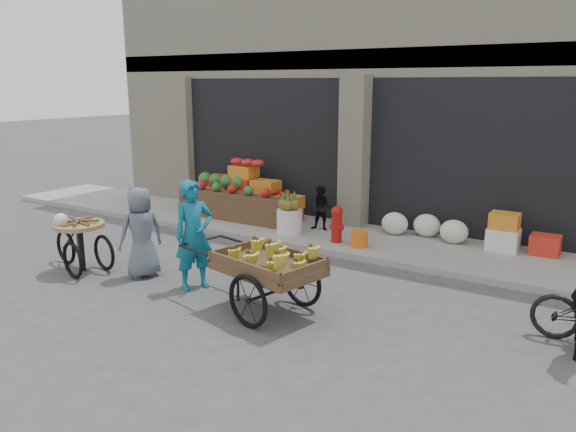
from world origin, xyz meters
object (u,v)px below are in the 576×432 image
Objects in this scene: fire_hydrant at (337,223)px; vendor_grey at (141,232)px; orange_bucket at (359,239)px; vendor_woman at (194,235)px; banana_cart at (265,261)px; pineapple_bin at (290,222)px; seated_person at (321,208)px; tricycle_cart at (80,239)px.

vendor_grey reaches higher than fire_hydrant.
orange_bucket is 0.21× the size of vendor_grey.
vendor_woman reaches higher than fire_hydrant.
fire_hydrant is 0.42× the size of vendor_woman.
vendor_woman is (-1.46, 0.20, 0.10)m from banana_cart.
pineapple_bin is at bearing 176.42° from orange_bucket.
banana_cart is at bearing 109.89° from vendor_grey.
seated_person is 4.00m from vendor_grey.
seated_person reaches higher than banana_cart.
tricycle_cart is (-1.93, -3.56, 0.20)m from pineapple_bin.
vendor_grey reaches higher than orange_bucket.
tricycle_cart is at bearing -135.62° from orange_bucket.
vendor_woman is at bearing -85.49° from pineapple_bin.
vendor_grey is (-1.24, -3.80, 0.16)m from seated_person.
fire_hydrant is 3.36m from banana_cart.
pineapple_bin is 0.36× the size of tricycle_cart.
tricycle_cart is 0.98× the size of vendor_grey.
seated_person is 3.76m from vendor_woman.
banana_cart is at bearing -63.01° from pineapple_bin.
vendor_grey is (-2.55, 0.15, 0.00)m from banana_cart.
tricycle_cart is at bearing -164.65° from banana_cart.
seated_person is at bearing 71.01° from tricycle_cart.
banana_cart reaches higher than tricycle_cart.
fire_hydrant is at bearing -2.60° from pineapple_bin.
orange_bucket is 1.42m from seated_person.
tricycle_cart is at bearing -130.85° from fire_hydrant.
seated_person is 4.16m from banana_cart.
seated_person is at bearing 120.37° from banana_cart.
orange_bucket is at bearing 165.04° from vendor_grey.
vendor_woman is (-0.15, -3.75, 0.26)m from seated_person.
banana_cart is 3.65m from tricycle_cart.
pineapple_bin is at bearing -171.45° from vendor_grey.
tricycle_cart is (-3.53, -3.46, 0.30)m from orange_bucket.
orange_bucket is 0.19× the size of vendor_woman.
banana_cart reaches higher than orange_bucket.
vendor_woman is (0.25, -3.15, 0.48)m from pineapple_bin.
tricycle_cart reaches higher than pineapple_bin.
seated_person is at bearing 149.74° from orange_bucket.
vendor_grey is at bearing -171.32° from banana_cart.
fire_hydrant is at bearing 59.45° from tricycle_cart.
seated_person reaches higher than pineapple_bin.
vendor_grey is (-0.84, -3.20, 0.38)m from pineapple_bin.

